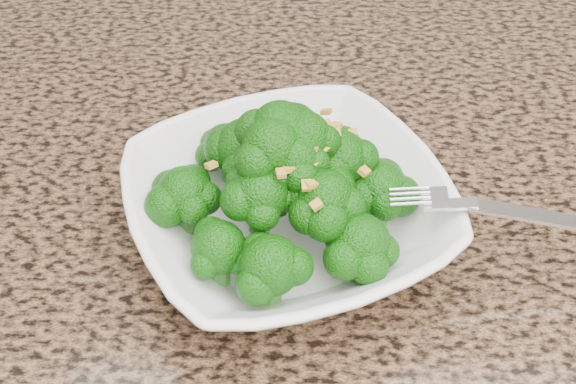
# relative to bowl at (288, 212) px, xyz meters

# --- Properties ---
(granite_counter) EXTENTS (1.64, 1.04, 0.03)m
(granite_counter) POSITION_rel_bowl_xyz_m (0.08, 0.10, -0.04)
(granite_counter) COLOR brown
(granite_counter) RESTS_ON cabinet
(bowl) EXTENTS (0.31, 0.31, 0.06)m
(bowl) POSITION_rel_bowl_xyz_m (0.00, 0.00, 0.00)
(bowl) COLOR white
(bowl) RESTS_ON granite_counter
(broccoli_pile) EXTENTS (0.21, 0.21, 0.08)m
(broccoli_pile) POSITION_rel_bowl_xyz_m (0.00, 0.00, 0.07)
(broccoli_pile) COLOR #135C0A
(broccoli_pile) RESTS_ON bowl
(garlic_topping) EXTENTS (0.13, 0.13, 0.01)m
(garlic_topping) POSITION_rel_bowl_xyz_m (0.00, 0.00, 0.11)
(garlic_topping) COLOR gold
(garlic_topping) RESTS_ON broccoli_pile
(fork) EXTENTS (0.18, 0.03, 0.01)m
(fork) POSITION_rel_bowl_xyz_m (0.13, -0.02, 0.04)
(fork) COLOR silver
(fork) RESTS_ON bowl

